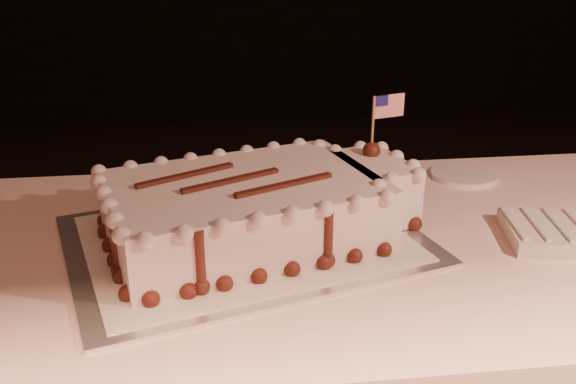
{
  "coord_description": "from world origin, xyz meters",
  "views": [
    {
      "loc": [
        -0.31,
        -0.44,
        1.29
      ],
      "look_at": [
        -0.18,
        0.61,
        0.85
      ],
      "focal_mm": 40.0,
      "sensor_mm": 36.0,
      "label": 1
    }
  ],
  "objects": [
    {
      "name": "side_plate",
      "position": [
        0.26,
        0.88,
        0.76
      ],
      "size": [
        0.15,
        0.15,
        0.01
      ],
      "primitive_type": "cylinder",
      "color": "white",
      "rests_on": "banquet_table"
    },
    {
      "name": "doily",
      "position": [
        -0.26,
        0.61,
        0.76
      ],
      "size": [
        0.65,
        0.56,
        0.0
      ],
      "primitive_type": "cube",
      "rotation": [
        0.0,
        0.0,
        0.28
      ],
      "color": "white",
      "rests_on": "cake_board"
    },
    {
      "name": "napkin_stack",
      "position": [
        0.33,
        0.54,
        0.77
      ],
      "size": [
        0.25,
        0.2,
        0.04
      ],
      "color": "silver",
      "rests_on": "banquet_table"
    },
    {
      "name": "sheet_cake",
      "position": [
        -0.23,
        0.62,
        0.82
      ],
      "size": [
        0.61,
        0.44,
        0.23
      ],
      "color": "white",
      "rests_on": "doily"
    },
    {
      "name": "cake_board",
      "position": [
        -0.26,
        0.61,
        0.75
      ],
      "size": [
        0.73,
        0.62,
        0.01
      ],
      "primitive_type": "cube",
      "rotation": [
        0.0,
        0.0,
        0.28
      ],
      "color": "silver",
      "rests_on": "banquet_table"
    }
  ]
}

